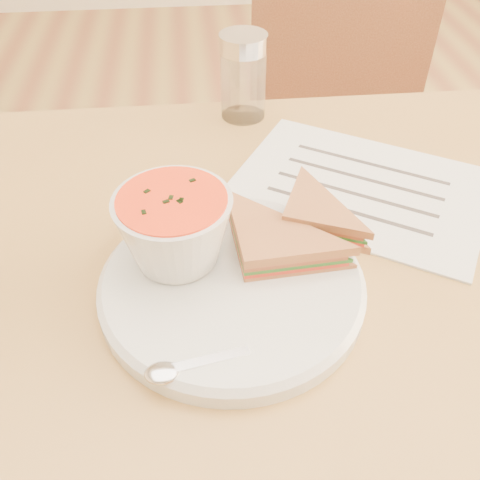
{
  "coord_description": "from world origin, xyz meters",
  "views": [
    {
      "loc": [
        -0.13,
        -0.4,
        1.15
      ],
      "look_at": [
        -0.1,
        -0.02,
        0.8
      ],
      "focal_mm": 40.0,
      "sensor_mm": 36.0,
      "label": 1
    }
  ],
  "objects_px": {
    "chair_far": "(322,193)",
    "plate": "(232,286)",
    "soup_bowl": "(175,232)",
    "dining_table": "(301,430)",
    "condiment_shaker": "(243,77)"
  },
  "relations": [
    {
      "from": "chair_far",
      "to": "soup_bowl",
      "type": "bearing_deg",
      "value": 76.74
    },
    {
      "from": "condiment_shaker",
      "to": "dining_table",
      "type": "bearing_deg",
      "value": -78.97
    },
    {
      "from": "dining_table",
      "to": "soup_bowl",
      "type": "bearing_deg",
      "value": -176.88
    },
    {
      "from": "chair_far",
      "to": "condiment_shaker",
      "type": "relative_size",
      "value": 7.08
    },
    {
      "from": "soup_bowl",
      "to": "chair_far",
      "type": "bearing_deg",
      "value": 60.69
    },
    {
      "from": "dining_table",
      "to": "condiment_shaker",
      "type": "height_order",
      "value": "condiment_shaker"
    },
    {
      "from": "chair_far",
      "to": "plate",
      "type": "relative_size",
      "value": 3.27
    },
    {
      "from": "condiment_shaker",
      "to": "soup_bowl",
      "type": "bearing_deg",
      "value": -107.43
    },
    {
      "from": "condiment_shaker",
      "to": "plate",
      "type": "bearing_deg",
      "value": -97.76
    },
    {
      "from": "dining_table",
      "to": "soup_bowl",
      "type": "distance_m",
      "value": 0.46
    },
    {
      "from": "dining_table",
      "to": "soup_bowl",
      "type": "relative_size",
      "value": 8.85
    },
    {
      "from": "chair_far",
      "to": "plate",
      "type": "bearing_deg",
      "value": 82.41
    },
    {
      "from": "dining_table",
      "to": "condiment_shaker",
      "type": "bearing_deg",
      "value": 101.03
    },
    {
      "from": "plate",
      "to": "condiment_shaker",
      "type": "height_order",
      "value": "condiment_shaker"
    },
    {
      "from": "plate",
      "to": "soup_bowl",
      "type": "distance_m",
      "value": 0.08
    }
  ]
}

